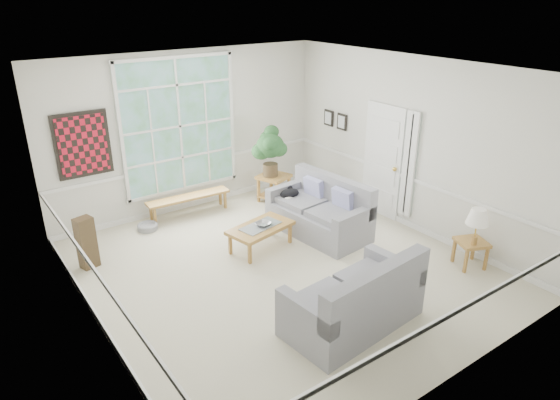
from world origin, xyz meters
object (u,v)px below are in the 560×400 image
object	(u,v)px
loveseat_front	(353,292)
coffee_table	(261,237)
end_table	(274,188)
loveseat_right	(319,207)
side_table	(470,253)

from	to	relation	value
loveseat_front	coffee_table	xyz separation A→B (m)	(0.18, 2.37, -0.28)
loveseat_front	end_table	size ratio (longest dim) A/B	3.25
loveseat_right	coffee_table	xyz separation A→B (m)	(-1.14, 0.11, -0.29)
loveseat_right	side_table	size ratio (longest dim) A/B	4.14
loveseat_right	loveseat_front	world-z (taller)	loveseat_right
side_table	loveseat_front	bearing A→B (deg)	-179.73
loveseat_front	side_table	world-z (taller)	loveseat_front
loveseat_right	end_table	bearing A→B (deg)	77.94
end_table	side_table	distance (m)	4.01
loveseat_right	loveseat_front	size ratio (longest dim) A/B	1.01
end_table	coffee_table	bearing A→B (deg)	-131.09
loveseat_front	end_table	world-z (taller)	loveseat_front
loveseat_right	loveseat_front	bearing A→B (deg)	-125.59
coffee_table	side_table	bearing A→B (deg)	-57.40
end_table	side_table	size ratio (longest dim) A/B	1.26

